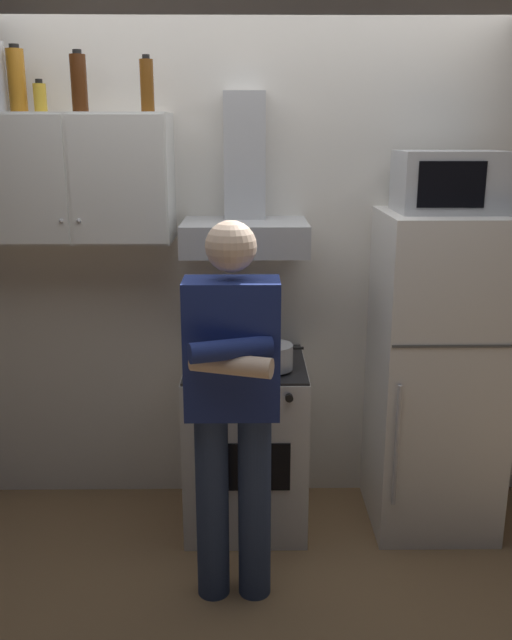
# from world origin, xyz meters

# --- Properties ---
(ground_plane) EXTENTS (7.00, 7.00, 0.00)m
(ground_plane) POSITION_xyz_m (0.00, 0.00, 0.00)
(ground_plane) COLOR olive
(back_wall_tiled) EXTENTS (4.80, 0.10, 2.70)m
(back_wall_tiled) POSITION_xyz_m (0.00, 0.60, 1.35)
(back_wall_tiled) COLOR silver
(back_wall_tiled) RESTS_ON ground_plane
(upper_cabinet) EXTENTS (0.90, 0.37, 0.60)m
(upper_cabinet) POSITION_xyz_m (-0.85, 0.37, 1.75)
(upper_cabinet) COLOR white
(stove_oven) EXTENTS (0.60, 0.62, 0.87)m
(stove_oven) POSITION_xyz_m (-0.05, 0.25, 0.43)
(stove_oven) COLOR white
(stove_oven) RESTS_ON ground_plane
(range_hood) EXTENTS (0.60, 0.44, 0.75)m
(range_hood) POSITION_xyz_m (-0.05, 0.38, 1.60)
(range_hood) COLOR #B7BABF
(refrigerator) EXTENTS (0.60, 0.62, 1.60)m
(refrigerator) POSITION_xyz_m (0.90, 0.25, 0.80)
(refrigerator) COLOR white
(refrigerator) RESTS_ON ground_plane
(microwave) EXTENTS (0.48, 0.37, 0.28)m
(microwave) POSITION_xyz_m (0.90, 0.27, 1.74)
(microwave) COLOR #B7BABF
(microwave) RESTS_ON refrigerator
(person_standing) EXTENTS (0.38, 0.33, 1.64)m
(person_standing) POSITION_xyz_m (-0.10, -0.36, 0.90)
(person_standing) COLOR navy
(person_standing) RESTS_ON ground_plane
(cooking_pot) EXTENTS (0.29, 0.19, 0.12)m
(cooking_pot) POSITION_xyz_m (0.08, 0.13, 0.93)
(cooking_pot) COLOR #B7BABF
(cooking_pot) RESTS_ON stove_oven
(bottle_rum_dark) EXTENTS (0.07, 0.07, 0.27)m
(bottle_rum_dark) POSITION_xyz_m (-0.80, 0.34, 2.18)
(bottle_rum_dark) COLOR #47230F
(bottle_rum_dark) RESTS_ON upper_cabinet
(bottle_liquor_amber) EXTENTS (0.08, 0.08, 0.30)m
(bottle_liquor_amber) POSITION_xyz_m (-1.10, 0.38, 2.19)
(bottle_liquor_amber) COLOR #B7721E
(bottle_liquor_amber) RESTS_ON upper_cabinet
(bottle_spice_jar) EXTENTS (0.06, 0.06, 0.15)m
(bottle_spice_jar) POSITION_xyz_m (-0.99, 0.37, 2.12)
(bottle_spice_jar) COLOR gold
(bottle_spice_jar) RESTS_ON upper_cabinet
(bottle_beer_brown) EXTENTS (0.06, 0.06, 0.25)m
(bottle_beer_brown) POSITION_xyz_m (-0.50, 0.36, 2.17)
(bottle_beer_brown) COLOR brown
(bottle_beer_brown) RESTS_ON upper_cabinet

